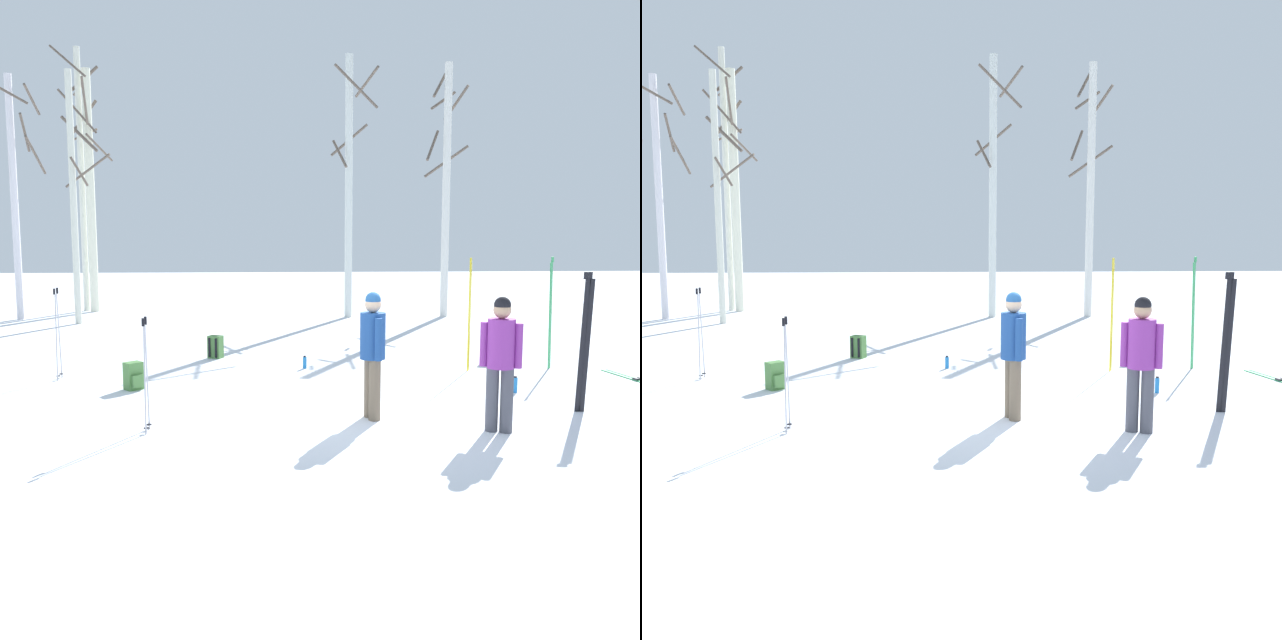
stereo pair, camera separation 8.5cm
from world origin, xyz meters
TOP-DOWN VIEW (x-y plane):
  - ground_plane at (0.00, 0.00)m, footprint 60.00×60.00m
  - person_1 at (1.91, -0.76)m, footprint 0.49×0.34m
  - person_2 at (0.39, -0.06)m, footprint 0.34×0.51m
  - ski_pair_planted_0 at (3.37, 0.14)m, footprint 0.20×0.04m
  - ski_pair_planted_1 at (2.51, 3.04)m, footprint 0.08×0.14m
  - ski_pair_planted_2 at (4.01, 3.13)m, footprint 0.16×0.21m
  - ski_pair_lying_0 at (5.17, 2.01)m, footprint 0.54×1.88m
  - ski_poles_0 at (-4.58, 2.70)m, footprint 0.07×0.27m
  - ski_poles_1 at (-2.52, -0.53)m, footprint 0.07×0.26m
  - backpack_0 at (3.15, 3.82)m, footprint 0.32×0.34m
  - backpack_1 at (-3.17, 1.84)m, footprint 0.34×0.35m
  - backpack_2 at (-2.12, 4.51)m, footprint 0.32×0.34m
  - water_bottle_0 at (2.81, 1.31)m, footprint 0.07×0.07m
  - water_bottle_1 at (-0.41, 3.38)m, footprint 0.07×0.07m
  - birch_tree_0 at (-7.99, 10.60)m, footprint 1.27×1.31m
  - birch_tree_1 at (-6.72, 12.55)m, footprint 1.51×1.29m
  - birch_tree_2 at (-6.44, 12.33)m, footprint 1.10×1.21m
  - birch_tree_3 at (-6.16, 9.65)m, footprint 1.34×1.30m
  - birch_tree_4 at (1.07, 10.64)m, footprint 1.27×1.55m
  - birch_tree_5 at (3.78, 10.65)m, footprint 1.36×0.94m

SIDE VIEW (x-z plane):
  - ground_plane at x=0.00m, z-range 0.00..0.00m
  - ski_pair_lying_0 at x=5.17m, z-range -0.01..0.03m
  - water_bottle_1 at x=-0.41m, z-range -0.01..0.23m
  - water_bottle_0 at x=2.81m, z-range -0.01..0.25m
  - backpack_0 at x=3.15m, z-range -0.01..0.43m
  - backpack_1 at x=-3.17m, z-range -0.01..0.43m
  - backpack_2 at x=-2.12m, z-range -0.01..0.43m
  - ski_poles_1 at x=-2.52m, z-range 0.05..1.51m
  - ski_poles_0 at x=-4.58m, z-range 0.05..1.60m
  - ski_pair_planted_0 at x=3.37m, z-range -0.01..1.95m
  - person_1 at x=1.91m, z-range 0.12..1.84m
  - person_2 at x=0.39m, z-range 0.12..1.84m
  - ski_pair_planted_1 at x=2.51m, z-range -0.01..2.01m
  - ski_pair_planted_2 at x=4.01m, z-range -0.01..2.03m
  - birch_tree_3 at x=-6.16m, z-range 0.09..6.58m
  - birch_tree_0 at x=-7.99m, z-range 0.19..6.76m
  - birch_tree_5 at x=3.78m, z-range 0.17..7.15m
  - birch_tree_2 at x=-6.44m, z-range 0.05..7.29m
  - birch_tree_4 at x=1.07m, z-range 0.17..7.34m
  - birch_tree_1 at x=-6.72m, z-range 0.19..7.91m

